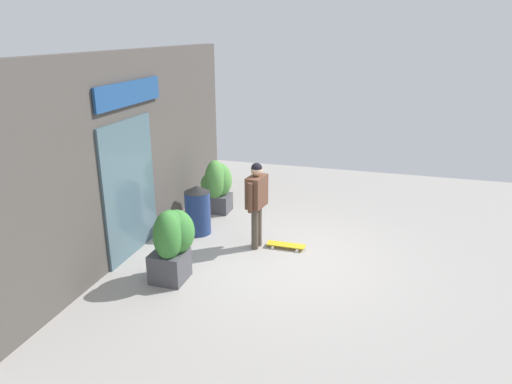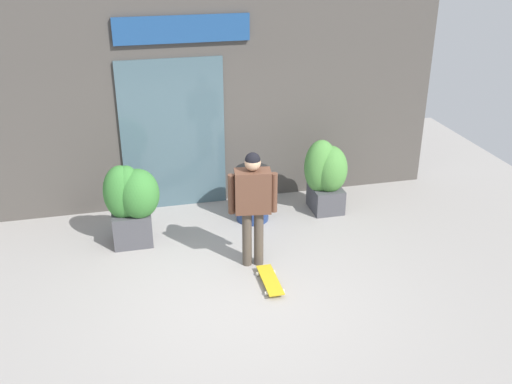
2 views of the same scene
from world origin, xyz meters
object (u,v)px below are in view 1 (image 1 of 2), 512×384
Objects in this scene: skateboarder at (257,197)px; planter_box_left at (172,240)px; skateboard at (286,245)px; planter_box_right at (217,185)px; trash_bin at (198,210)px.

skateboarder is 1.33× the size of planter_box_left.
planter_box_right is (1.41, 1.91, 0.58)m from skateboard.
skateboarder reaches higher than planter_box_left.
trash_bin is (1.86, 0.35, -0.21)m from planter_box_left.
skateboarder is 2.07m from planter_box_right.
skateboard is 2.34m from planter_box_left.
planter_box_right is (1.51, 1.36, -0.37)m from skateboarder.
skateboarder is at bearing -103.01° from trash_bin.
planter_box_right reaches higher than skateboard.
trash_bin is at bearing -177.60° from planter_box_right.
planter_box_left is at bearing -169.43° from trash_bin.
trash_bin is (0.20, 1.86, 0.44)m from skateboard.
planter_box_left is at bearing -131.82° from skateboard.
trash_bin is (-1.21, -0.05, -0.14)m from planter_box_right.
skateboard is 1.92m from trash_bin.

